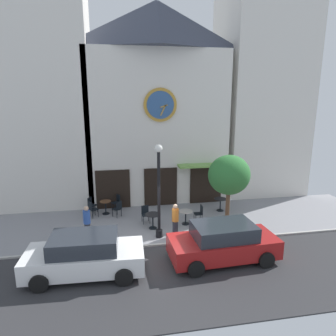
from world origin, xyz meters
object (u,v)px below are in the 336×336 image
cafe_table_near_curb (220,202)px  parked_car_white (85,255)px  cafe_table_leftmost (106,205)px  pedestrian_orange (175,221)px  street_lamp (159,192)px  pedestrian_blue (87,223)px  cafe_chair_left_end (118,208)px  cafe_chair_near_tree (200,212)px  cafe_table_center_left (186,215)px  cafe_chair_under_awning (117,201)px  cafe_table_near_door (153,218)px  cafe_chair_corner (92,208)px  street_tree (229,175)px  cafe_chair_facing_street (91,204)px  parked_car_red (223,242)px  cafe_chair_by_entrance (145,213)px

cafe_table_near_curb → parked_car_white: size_ratio=0.17×
cafe_table_leftmost → pedestrian_orange: (3.25, -3.59, 0.36)m
street_lamp → pedestrian_blue: bearing=176.1°
cafe_chair_left_end → cafe_chair_near_tree: (4.21, -1.41, 0.00)m
cafe_table_center_left → pedestrian_orange: pedestrian_orange is taller
cafe_chair_under_awning → cafe_table_near_door: bearing=-59.3°
street_lamp → cafe_chair_corner: (-3.23, 2.97, -1.71)m
street_tree → cafe_chair_near_tree: street_tree is taller
street_tree → parked_car_white: (-6.53, -2.67, -2.04)m
cafe_table_near_door → cafe_chair_left_end: cafe_chair_left_end is taller
cafe_chair_left_end → street_lamp: bearing=-56.6°
pedestrian_blue → cafe_chair_facing_street: bearing=91.0°
cafe_table_near_door → parked_car_white: size_ratio=0.18×
cafe_table_leftmost → cafe_table_near_door: (2.36, -2.35, 0.06)m
street_lamp → cafe_chair_corner: bearing=137.4°
street_lamp → cafe_chair_under_awning: bearing=115.9°
cafe_chair_facing_street → pedestrian_orange: pedestrian_orange is taller
cafe_table_leftmost → cafe_chair_left_end: cafe_chair_left_end is taller
cafe_chair_facing_street → parked_car_white: parked_car_white is taller
cafe_table_leftmost → parked_car_red: size_ratio=0.17×
street_tree → cafe_table_near_door: street_tree is taller
street_lamp → cafe_chair_near_tree: street_lamp is taller
cafe_chair_near_tree → cafe_chair_facing_street: same height
street_lamp → cafe_table_near_curb: bearing=34.3°
pedestrian_orange → parked_car_white: size_ratio=0.38×
street_lamp → pedestrian_orange: street_lamp is taller
cafe_chair_near_tree → cafe_chair_by_entrance: 2.84m
cafe_chair_near_tree → parked_car_red: 3.85m
cafe_table_leftmost → parked_car_white: bearing=-95.9°
cafe_table_near_curb → parked_car_white: (-7.09, -5.20, 0.25)m
street_lamp → cafe_chair_by_entrance: (-0.45, 1.81, -1.71)m
street_tree → cafe_table_near_door: 4.29m
street_lamp → cafe_table_leftmost: street_lamp is taller
cafe_table_near_curb → pedestrian_orange: (-3.23, -2.93, 0.35)m
street_tree → pedestrian_orange: street_tree is taller
cafe_chair_corner → pedestrian_blue: size_ratio=0.54×
cafe_table_near_curb → cafe_chair_near_tree: cafe_chair_near_tree is taller
cafe_chair_under_awning → cafe_chair_by_entrance: 2.54m
street_tree → pedestrian_blue: size_ratio=2.26×
cafe_chair_near_tree → parked_car_white: parked_car_white is taller
cafe_table_near_door → parked_car_red: (2.40, -3.44, 0.20)m
parked_car_white → cafe_table_leftmost: bearing=84.1°
cafe_chair_near_tree → cafe_table_near_curb: bearing=39.1°
cafe_table_near_curb → parked_car_red: (-1.72, -5.14, 0.25)m
cafe_chair_under_awning → cafe_table_center_left: bearing=-37.8°
street_tree → cafe_table_near_door: (-3.56, 0.84, -2.24)m
cafe_table_near_curb → parked_car_white: parked_car_white is taller
cafe_table_near_curb → pedestrian_orange: bearing=-137.8°
pedestrian_blue → cafe_chair_by_entrance: bearing=29.5°
pedestrian_orange → cafe_chair_by_entrance: bearing=119.9°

